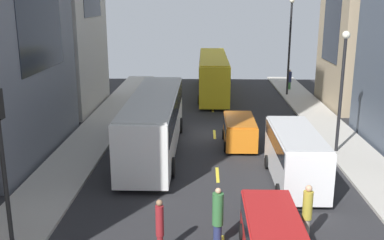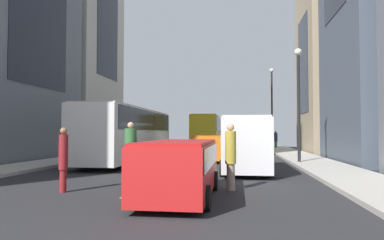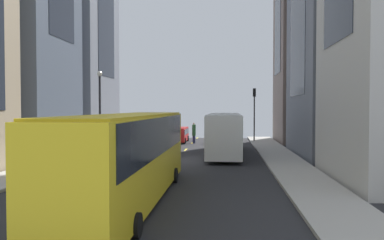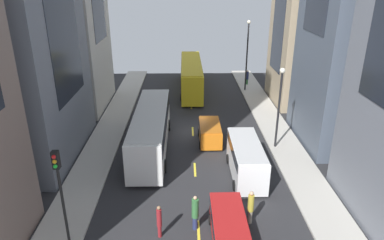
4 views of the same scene
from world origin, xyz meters
The scene contains 21 objects.
ground_plane centered at (0.00, 0.00, 0.00)m, with size 42.47×42.47×0.00m, color #28282B.
sidewalk_west centered at (-7.81, 0.00, 0.07)m, with size 2.84×44.00×0.15m, color #B2ADA3.
sidewalk_east centered at (7.81, 0.00, 0.07)m, with size 2.84×44.00×0.15m, color #B2ADA3.
lane_stripe_1 centered at (0.00, -14.00, 0.01)m, with size 0.16×2.00×0.01m, color yellow.
lane_stripe_2 centered at (0.00, -7.00, 0.01)m, with size 0.16×2.00×0.01m, color yellow.
lane_stripe_3 centered at (0.00, 0.00, 0.01)m, with size 0.16×2.00×0.01m, color yellow.
lane_stripe_4 centered at (0.00, 7.00, 0.01)m, with size 0.16×2.00×0.01m, color yellow.
lane_stripe_5 centered at (0.00, 14.00, 0.01)m, with size 0.16×2.00×0.01m, color yellow.
lane_stripe_6 centered at (0.00, 21.00, 0.01)m, with size 0.16×2.00×0.01m, color yellow.
building_east_2 centered at (13.94, 8.55, 8.22)m, with size 9.11×8.15×16.43m.
city_bus_white centered at (-3.54, -3.46, 2.01)m, with size 2.80×12.38×3.35m.
streetcar_yellow centered at (0.12, 13.00, 2.12)m, with size 2.70×13.80×3.59m.
delivery_van_white centered at (3.64, -7.91, 1.52)m, with size 2.25×6.03×2.58m.
car_orange_0 centered at (1.45, -2.22, 0.99)m, with size 1.97×4.06×1.68m.
car_red_1 centered at (1.62, -14.75, 0.97)m, with size 1.99×4.76×1.64m.
pedestrian_crossing_near centered at (-2.18, -14.30, 1.10)m, with size 0.28×0.28×2.04m.
pedestrian_waiting_curb centered at (-0.19, -13.68, 1.17)m, with size 0.39×0.39×2.22m.
pedestrian_walking_far centered at (7.53, 14.81, 1.15)m, with size 0.38×0.38×1.91m.
pedestrian_crossing_mid centered at (3.04, -13.23, 1.16)m, with size 0.36×0.36×2.17m.
streetlamp_near centered at (6.89, -3.52, 4.32)m, with size 0.44×0.44×6.77m.
streetlamp_far centered at (6.89, 12.37, 5.26)m, with size 0.44×0.44×8.54m.
Camera 2 is at (3.28, -24.42, 1.89)m, focal length 31.84 mm.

